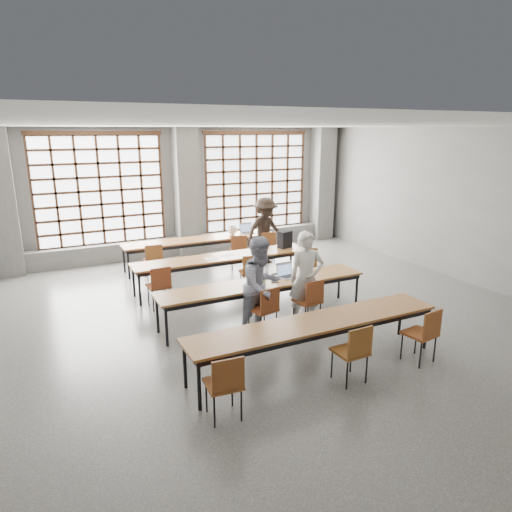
{
  "coord_description": "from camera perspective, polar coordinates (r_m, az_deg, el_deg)",
  "views": [
    {
      "loc": [
        -3.84,
        -6.95,
        3.42
      ],
      "look_at": [
        -0.23,
        0.4,
        1.15
      ],
      "focal_mm": 32.0,
      "sensor_mm": 36.0,
      "label": 1
    }
  ],
  "objects": [
    {
      "name": "mouse",
      "position": [
        8.8,
        6.55,
        -2.3
      ],
      "size": [
        0.12,
        0.1,
        0.04
      ],
      "primitive_type": "ellipsoid",
      "rotation": [
        0.0,
        0.0,
        -0.42
      ],
      "color": "white",
      "rests_on": "desk_row_c"
    },
    {
      "name": "laptop_back",
      "position": [
        12.39,
        -1.15,
        3.24
      ],
      "size": [
        0.37,
        0.32,
        0.26
      ],
      "color": "#AEAEB3",
      "rests_on": "desk_row_a"
    },
    {
      "name": "desk_row_b",
      "position": [
        10.11,
        -4.15,
        -0.37
      ],
      "size": [
        4.0,
        0.7,
        0.73
      ],
      "color": "brown",
      "rests_on": "floor"
    },
    {
      "name": "column_left",
      "position": [
        12.3,
        -29.15,
        5.73
      ],
      "size": [
        0.6,
        0.55,
        3.5
      ],
      "primitive_type": "cube",
      "color": "#52524F",
      "rests_on": "floor"
    },
    {
      "name": "chair_near_right",
      "position": [
        7.34,
        20.32,
        -8.7
      ],
      "size": [
        0.47,
        0.48,
        0.88
      ],
      "color": "brown",
      "rests_on": "floor"
    },
    {
      "name": "paper_sheet_b",
      "position": [
        9.95,
        -5.65,
        -0.28
      ],
      "size": [
        0.3,
        0.22,
        0.0
      ],
      "primitive_type": "cube",
      "rotation": [
        0.0,
        0.0,
        -0.02
      ],
      "color": "silver",
      "rests_on": "desk_row_b"
    },
    {
      "name": "column_right",
      "position": [
        14.85,
        8.28,
        8.87
      ],
      "size": [
        0.6,
        0.55,
        3.5
      ],
      "primitive_type": "cube",
      "color": "#52524F",
      "rests_on": "floor"
    },
    {
      "name": "chair_front_right",
      "position": [
        8.21,
        6.78,
        -5.2
      ],
      "size": [
        0.47,
        0.47,
        0.88
      ],
      "color": "maroon",
      "rests_on": "floor"
    },
    {
      "name": "backpack",
      "position": [
        10.77,
        3.63,
        2.08
      ],
      "size": [
        0.36,
        0.28,
        0.4
      ],
      "primitive_type": "cube",
      "rotation": [
        0.0,
        0.0,
        0.27
      ],
      "color": "black",
      "rests_on": "desk_row_b"
    },
    {
      "name": "chair_near_mid",
      "position": [
        6.51,
        12.15,
        -11.2
      ],
      "size": [
        0.43,
        0.43,
        0.88
      ],
      "color": "brown",
      "rests_on": "floor"
    },
    {
      "name": "window_right",
      "position": [
        13.87,
        0.02,
        9.2
      ],
      "size": [
        3.32,
        0.12,
        3.0
      ],
      "color": "white",
      "rests_on": "wall_back"
    },
    {
      "name": "ceiling",
      "position": [
        7.94,
        2.86,
        16.04
      ],
      "size": [
        11.0,
        11.0,
        0.0
      ],
      "primitive_type": "plane",
      "rotation": [
        3.14,
        0.0,
        0.0
      ],
      "color": "silver",
      "rests_on": "floor"
    },
    {
      "name": "column_mid",
      "position": [
        12.87,
        -8.68,
        7.86
      ],
      "size": [
        0.6,
        0.55,
        3.5
      ],
      "primitive_type": "cube",
      "color": "#52524F",
      "rests_on": "floor"
    },
    {
      "name": "red_pouch",
      "position": [
        5.73,
        -4.13,
        -15.23
      ],
      "size": [
        0.21,
        0.1,
        0.06
      ],
      "primitive_type": "cube",
      "rotation": [
        0.0,
        0.0,
        0.08
      ],
      "color": "#A52214",
      "rests_on": "chair_near_left"
    },
    {
      "name": "wall_back",
      "position": [
        13.14,
        -9.06,
        7.99
      ],
      "size": [
        10.0,
        0.0,
        10.0
      ],
      "primitive_type": "plane",
      "rotation": [
        1.57,
        0.0,
        0.0
      ],
      "color": "#5B5B58",
      "rests_on": "floor"
    },
    {
      "name": "paper_sheet_c",
      "position": [
        10.13,
        -3.63,
        0.06
      ],
      "size": [
        0.36,
        0.31,
        0.0
      ],
      "primitive_type": "cube",
      "rotation": [
        0.0,
        0.0,
        0.42
      ],
      "color": "white",
      "rests_on": "desk_row_b"
    },
    {
      "name": "chair_near_left",
      "position": [
        5.64,
        -3.88,
        -15.3
      ],
      "size": [
        0.45,
        0.45,
        0.88
      ],
      "color": "brown",
      "rests_on": "floor"
    },
    {
      "name": "wall_right",
      "position": [
        11.37,
        25.46,
        5.54
      ],
      "size": [
        0.0,
        11.0,
        11.0
      ],
      "primitive_type": "plane",
      "rotation": [
        1.57,
        0.0,
        -1.57
      ],
      "color": "#5B5B58",
      "rests_on": "floor"
    },
    {
      "name": "chair_mid_centre",
      "position": [
        9.75,
        -0.66,
        -1.73
      ],
      "size": [
        0.5,
        0.5,
        0.88
      ],
      "color": "brown",
      "rests_on": "floor"
    },
    {
      "name": "sill_ledge",
      "position": [
        13.22,
        -8.53,
        1.44
      ],
      "size": [
        9.8,
        0.35,
        0.5
      ],
      "primitive_type": "cube",
      "color": "#52524F",
      "rests_on": "floor"
    },
    {
      "name": "floor",
      "position": [
        8.65,
        2.54,
        -7.83
      ],
      "size": [
        11.0,
        11.0,
        0.0
      ],
      "primitive_type": "plane",
      "color": "#464744",
      "rests_on": "ground"
    },
    {
      "name": "laptop_front",
      "position": [
        8.69,
        3.83,
        -2.17
      ],
      "size": [
        0.39,
        0.34,
        0.26
      ],
      "color": "#ABACB0",
      "rests_on": "desk_row_c"
    },
    {
      "name": "student_female",
      "position": [
        7.77,
        0.69,
        -3.75
      ],
      "size": [
        0.99,
        0.87,
        1.72
      ],
      "primitive_type": "imported",
      "rotation": [
        0.0,
        0.0,
        0.3
      ],
      "color": "#191F4B",
      "rests_on": "floor"
    },
    {
      "name": "plastic_bag",
      "position": [
        12.14,
        -2.97,
        3.35
      ],
      "size": [
        0.32,
        0.28,
        0.29
      ],
      "primitive_type": "ellipsoid",
      "rotation": [
        0.0,
        0.0,
        0.35
      ],
      "color": "white",
      "rests_on": "desk_row_a"
    },
    {
      "name": "desk_row_c",
      "position": [
        8.39,
        0.97,
        -3.7
      ],
      "size": [
        4.0,
        0.7,
        0.73
      ],
      "color": "brown",
      "rests_on": "floor"
    },
    {
      "name": "chair_back_right",
      "position": [
        11.91,
        1.4,
        1.47
      ],
      "size": [
        0.47,
        0.47,
        0.88
      ],
      "color": "brown",
      "rests_on": "floor"
    },
    {
      "name": "student_male",
      "position": [
        8.2,
        6.31,
        -2.84
      ],
      "size": [
        0.72,
        0.59,
        1.71
      ],
      "primitive_type": "imported",
      "rotation": [
        0.0,
        0.0,
        -0.34
      ],
      "color": "silver",
      "rests_on": "floor"
    },
    {
      "name": "chair_mid_left",
      "position": [
        9.11,
        -11.97,
        -3.32
      ],
      "size": [
        0.44,
        0.44,
        0.88
      ],
      "color": "maroon",
      "rests_on": "floor"
    },
    {
      "name": "desk_row_d",
      "position": [
        6.8,
        7.56,
        -8.57
      ],
      "size": [
        4.0,
        0.7,
        0.73
      ],
      "color": "brown",
      "rests_on": "floor"
    },
    {
      "name": "green_box",
      "position": [
        8.4,
        0.42,
        -2.88
      ],
      "size": [
        0.27,
        0.17,
        0.09
      ],
      "primitive_type": "cube",
      "rotation": [
        0.0,
        0.0,
        0.35
      ],
      "color": "green",
      "rests_on": "desk_row_c"
    },
    {
      "name": "phone",
      "position": [
        8.36,
        2.38,
        -3.25
      ],
      "size": [
        0.14,
        0.08,
        0.01
      ],
      "primitive_type": "cube",
      "rotation": [
        0.0,
        0.0,
        -0.18
      ],
      "color": "black",
      "rests_on": "desk_row_c"
    },
    {
      "name": "window_left",
      "position": [
        12.57,
        -18.9,
        7.71
      ],
      "size": [
        3.32,
        0.12,
        3.0
      ],
      "color": "white",
      "rests_on": "wall_back"
    },
    {
      "name": "desk_row_a",
      "position": [
        11.83,
        -6.87,
        1.9
      ],
      "size": [
        4.0,
        0.7,
        0.73
      ],
      "color": "brown",
      "rests_on": "floor"
    },
    {
      "name": "chair_front_left",
      "position": [
        7.79,
        1.21,
        -6.26
      ],
      "size": [
        0.49,
        0.49,
        0.88
      ],
      "color": "maroon",
      "rests_on": "floor"
    },
    {
      "name": "chair_mid_right",
      "position": [
        10.4,
        6.34,
        -0.7
      ],
      "size": [
        0.48,
        0.48,
        0.88
      ],
      "color": "brown",
      "rests_on": "floor"
    },
    {
      "name": "chair_back_mid",
      "position": [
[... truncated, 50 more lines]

